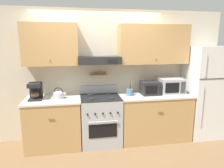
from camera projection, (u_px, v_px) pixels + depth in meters
ground_plane at (103, 151)px, 3.60m from camera, size 16.00×16.00×0.00m
wall_back at (103, 65)px, 3.93m from camera, size 5.20×0.46×2.55m
counter_left at (54, 123)px, 3.69m from camera, size 0.99×0.69×0.92m
counter_right at (153, 116)px, 4.02m from camera, size 1.40×0.69×0.92m
stove_range at (101, 119)px, 3.83m from camera, size 0.74×0.69×1.07m
refrigerator at (206, 92)px, 4.10m from camera, size 0.82×0.70×1.85m
tea_kettle at (59, 95)px, 3.61m from camera, size 0.24×0.19×0.21m
coffee_maker at (36, 91)px, 3.56m from camera, size 0.22×0.26×0.30m
microwave at (171, 86)px, 3.98m from camera, size 0.46×0.37×0.31m
utensil_crock at (130, 92)px, 3.84m from camera, size 0.14×0.14×0.28m
toaster_oven at (150, 88)px, 3.90m from camera, size 0.35×0.31×0.26m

